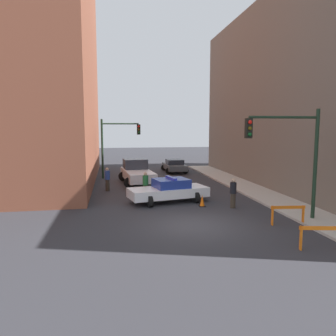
{
  "coord_description": "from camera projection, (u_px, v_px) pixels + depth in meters",
  "views": [
    {
      "loc": [
        -3.59,
        -14.16,
        4.44
      ],
      "look_at": [
        0.29,
        8.33,
        1.64
      ],
      "focal_mm": 35.0,
      "sensor_mm": 36.0,
      "label": 1
    }
  ],
  "objects": [
    {
      "name": "traffic_cone",
      "position": [
        202.0,
        201.0,
        18.57
      ],
      "size": [
        0.36,
        0.36,
        0.66
      ],
      "color": "black",
      "rests_on": "ground_plane"
    },
    {
      "name": "white_truck",
      "position": [
        137.0,
        172.0,
        26.22
      ],
      "size": [
        2.97,
        5.56,
        1.9
      ],
      "rotation": [
        0.0,
        0.0,
        0.09
      ],
      "color": "silver",
      "rests_on": "ground_plane"
    },
    {
      "name": "traffic_light_near",
      "position": [
        293.0,
        148.0,
        15.17
      ],
      "size": [
        3.64,
        0.35,
        5.2
      ],
      "color": "black",
      "rests_on": "sidewalk_right"
    },
    {
      "name": "barrier_mid",
      "position": [
        288.0,
        212.0,
        14.98
      ],
      "size": [
        1.6,
        0.33,
        0.9
      ],
      "rotation": [
        0.0,
        0.0,
        -0.11
      ],
      "color": "orange",
      "rests_on": "ground_plane"
    },
    {
      "name": "sidewalk_right",
      "position": [
        315.0,
        218.0,
        16.03
      ],
      "size": [
        2.4,
        44.0,
        0.12
      ],
      "color": "#B2ADA3",
      "rests_on": "ground_plane"
    },
    {
      "name": "barrier_front",
      "position": [
        321.0,
        234.0,
        11.87
      ],
      "size": [
        1.58,
        0.46,
        0.9
      ],
      "rotation": [
        0.0,
        0.0,
        -0.2
      ],
      "color": "orange",
      "rests_on": "ground_plane"
    },
    {
      "name": "pedestrian_crossing",
      "position": [
        146.0,
        185.0,
        20.77
      ],
      "size": [
        0.43,
        0.43,
        1.66
      ],
      "rotation": [
        0.0,
        0.0,
        2.92
      ],
      "color": "#382D23",
      "rests_on": "ground_plane"
    },
    {
      "name": "pedestrian_sidewalk",
      "position": [
        233.0,
        193.0,
        18.17
      ],
      "size": [
        0.51,
        0.51,
        1.66
      ],
      "rotation": [
        0.0,
        0.0,
        5.58
      ],
      "color": "#382D23",
      "rests_on": "ground_plane"
    },
    {
      "name": "parked_car_near",
      "position": [
        174.0,
        166.0,
        32.92
      ],
      "size": [
        2.32,
        4.33,
        1.31
      ],
      "rotation": [
        0.0,
        0.0,
        0.01
      ],
      "color": "#474C51",
      "rests_on": "ground_plane"
    },
    {
      "name": "pedestrian_corner",
      "position": [
        107.0,
        179.0,
        23.08
      ],
      "size": [
        0.39,
        0.39,
        1.66
      ],
      "rotation": [
        0.0,
        0.0,
        6.19
      ],
      "color": "#382D23",
      "rests_on": "ground_plane"
    },
    {
      "name": "police_car",
      "position": [
        169.0,
        190.0,
        19.64
      ],
      "size": [
        4.98,
        2.96,
        1.52
      ],
      "rotation": [
        0.0,
        0.0,
        1.78
      ],
      "color": "white",
      "rests_on": "ground_plane"
    },
    {
      "name": "ground_plane",
      "position": [
        193.0,
        225.0,
        15.0
      ],
      "size": [
        120.0,
        120.0,
        0.0
      ],
      "primitive_type": "plane",
      "color": "#2D2D33"
    },
    {
      "name": "traffic_light_far",
      "position": [
        115.0,
        140.0,
        28.71
      ],
      "size": [
        3.44,
        0.35,
        5.2
      ],
      "color": "black",
      "rests_on": "ground_plane"
    }
  ]
}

